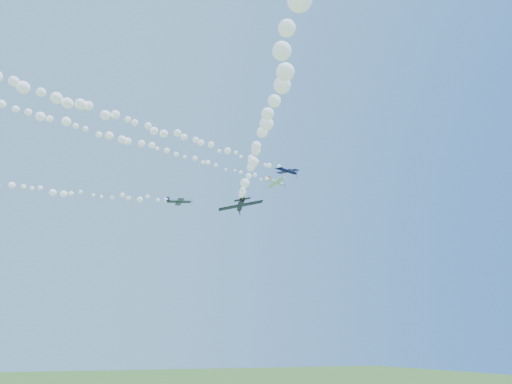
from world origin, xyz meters
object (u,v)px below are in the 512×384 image
object	(u,v)px
plane_white	(276,182)
plane_black	(241,205)
plane_navy	(288,171)
plane_grey	(179,201)

from	to	relation	value
plane_white	plane_black	xyz separation A→B (m)	(-20.31, -30.51, -18.17)
plane_navy	plane_white	bearing A→B (deg)	66.48
plane_black	plane_navy	bearing A→B (deg)	-28.98
plane_white	plane_black	distance (m)	40.91
plane_navy	plane_black	bearing A→B (deg)	-150.42
plane_grey	plane_navy	bearing A→B (deg)	-0.52
plane_black	plane_white	bearing A→B (deg)	-20.28
plane_navy	plane_black	distance (m)	33.89
plane_navy	plane_black	xyz separation A→B (m)	(-19.43, -21.33, -17.77)
plane_navy	plane_grey	distance (m)	28.72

